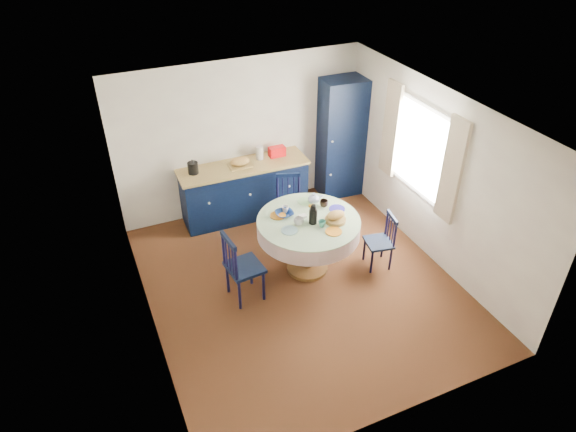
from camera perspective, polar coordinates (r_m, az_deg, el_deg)
name	(u,v)px	position (r m, az deg, el deg)	size (l,w,h in m)	color
floor	(301,284)	(7.14, 1.44, -7.57)	(4.50, 4.50, 0.00)	black
ceiling	(304,114)	(5.79, 1.80, 11.27)	(4.50, 4.50, 0.00)	white
wall_back	(242,137)	(8.21, -5.18, 8.73)	(4.00, 0.02, 2.50)	white
wall_left	(140,248)	(5.95, -16.13, -3.44)	(0.02, 4.50, 2.50)	white
wall_right	(434,176)	(7.35, 15.89, 4.28)	(0.02, 4.50, 2.50)	white
window	(421,150)	(7.40, 14.53, 7.13)	(0.10, 1.74, 1.45)	white
kitchen_counter	(244,189)	(8.31, -4.90, 2.98)	(2.07, 0.69, 1.16)	black
pantry_cabinet	(341,138)	(8.72, 5.89, 8.60)	(0.75, 0.56, 2.04)	black
dining_table	(309,228)	(6.96, 2.33, -1.29)	(1.40, 1.40, 1.13)	brown
chair_left	(241,267)	(6.64, -5.20, -5.62)	(0.48, 0.50, 1.02)	black
chair_far	(289,203)	(7.93, 0.09, 1.41)	(0.52, 0.51, 0.92)	black
chair_right	(381,241)	(7.33, 10.32, -2.73)	(0.42, 0.43, 0.83)	black
mug_a	(299,221)	(6.76, 1.21, -0.61)	(0.13, 0.13, 0.10)	silver
mug_b	(322,224)	(6.74, 3.78, -0.87)	(0.10, 0.10, 0.09)	#327B6C
mug_c	(324,203)	(7.15, 4.02, 1.41)	(0.12, 0.12, 0.10)	black
mug_d	(285,209)	(7.01, -0.31, 0.75)	(0.10, 0.10, 0.09)	silver
cobalt_bowl	(284,214)	(6.94, -0.40, 0.25)	(0.24, 0.24, 0.06)	navy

